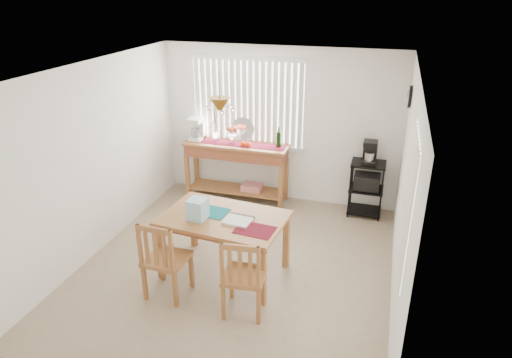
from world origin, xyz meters
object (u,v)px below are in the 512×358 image
(sideboard, at_px, (237,158))
(dining_table, at_px, (224,223))
(wire_cart, at_px, (367,184))
(chair_right, at_px, (243,277))
(chair_left, at_px, (165,260))
(cart_items, at_px, (370,152))

(sideboard, relative_size, dining_table, 1.11)
(sideboard, relative_size, wire_cart, 1.98)
(wire_cart, distance_m, chair_right, 3.09)
(dining_table, xyz_separation_m, chair_right, (0.49, -0.70, -0.23))
(wire_cart, bearing_deg, chair_right, -111.49)
(chair_left, bearing_deg, sideboard, 91.32)
(wire_cart, xyz_separation_m, chair_right, (-1.13, -2.88, -0.05))
(cart_items, relative_size, dining_table, 0.23)
(chair_left, bearing_deg, chair_right, -2.24)
(sideboard, height_order, dining_table, sideboard)
(chair_right, bearing_deg, wire_cart, 68.51)
(dining_table, bearing_deg, cart_items, 53.46)
(sideboard, height_order, chair_left, chair_left)
(wire_cart, relative_size, cart_items, 2.43)
(chair_left, bearing_deg, dining_table, 53.04)
(cart_items, distance_m, chair_left, 3.60)
(cart_items, distance_m, dining_table, 2.74)
(chair_left, xyz_separation_m, chair_right, (0.99, -0.04, -0.01))
(chair_left, bearing_deg, cart_items, 53.36)
(sideboard, distance_m, chair_left, 2.83)
(dining_table, bearing_deg, chair_left, -126.96)
(wire_cart, bearing_deg, sideboard, -179.51)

